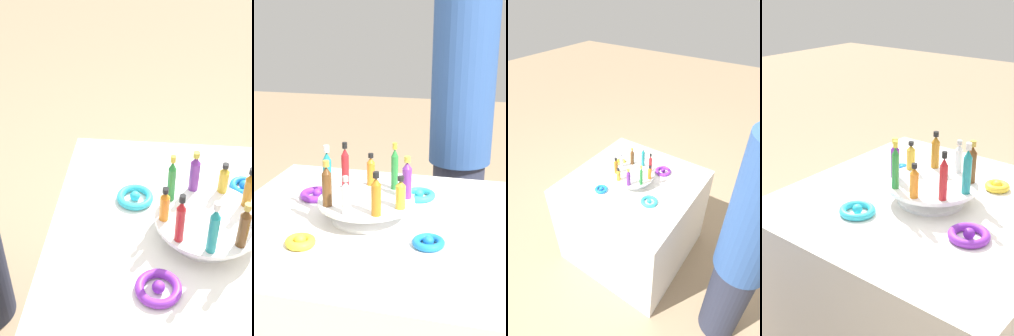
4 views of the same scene
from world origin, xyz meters
TOP-DOWN VIEW (x-y plane):
  - party_table at (0.00, 0.00)m, footprint 0.84×0.84m
  - display_stand at (0.00, 0.00)m, footprint 0.28×0.28m
  - bottle_gold at (-0.04, -0.11)m, footprint 0.03×0.03m
  - bottle_purple at (0.04, -0.11)m, footprint 0.03×0.03m
  - bottle_green at (0.10, -0.06)m, footprint 0.02×0.02m
  - bottle_orange at (0.11, 0.02)m, footprint 0.02×0.02m
  - bottle_red at (0.08, 0.09)m, footprint 0.02×0.02m
  - bottle_teal at (0.00, 0.12)m, footprint 0.02×0.02m
  - bottle_brown at (-0.07, 0.09)m, footprint 0.03×0.03m
  - bottle_amber at (-0.10, -0.06)m, footprint 0.03×0.03m
  - ribbon_bow_blue at (-0.12, -0.20)m, footprint 0.08×0.08m
  - ribbon_bow_teal at (0.20, -0.12)m, footprint 0.11×0.11m
  - ribbon_bow_purple at (0.12, 0.20)m, footprint 0.11×0.11m

SIDE VIEW (x-z plane):
  - party_table at x=0.00m, z-range 0.00..0.71m
  - ribbon_bow_blue at x=-0.12m, z-range 0.70..0.73m
  - ribbon_bow_teal at x=0.20m, z-range 0.70..0.73m
  - ribbon_bow_purple at x=0.12m, z-range 0.70..0.73m
  - display_stand at x=0.00m, z-range 0.71..0.78m
  - bottle_gold at x=-0.04m, z-range 0.77..0.86m
  - bottle_orange at x=0.11m, z-range 0.77..0.87m
  - bottle_amber at x=-0.10m, z-range 0.77..0.88m
  - bottle_purple at x=0.04m, z-range 0.77..0.89m
  - bottle_brown at x=-0.07m, z-range 0.76..0.89m
  - bottle_red at x=0.08m, z-range 0.76..0.91m
  - bottle_green at x=0.10m, z-range 0.76..0.91m
  - bottle_teal at x=0.00m, z-range 0.76..0.91m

